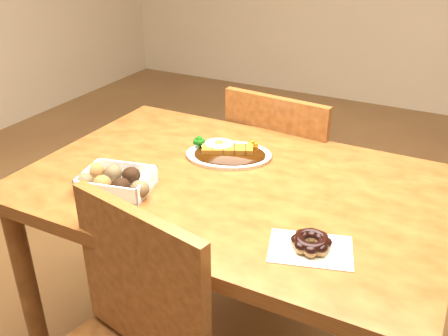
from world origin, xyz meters
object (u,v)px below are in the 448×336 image
at_px(chair_far, 286,182).
at_px(pon_de_ring, 311,243).
at_px(table, 233,210).
at_px(katsu_curry_plate, 227,152).
at_px(donut_box, 115,181).

relative_size(chair_far, pon_de_ring, 3.97).
bearing_deg(pon_de_ring, table, 144.85).
relative_size(katsu_curry_plate, pon_de_ring, 1.44).
bearing_deg(pon_de_ring, donut_box, 178.05).
bearing_deg(pon_de_ring, katsu_curry_plate, 138.33).
bearing_deg(chair_far, donut_box, 77.05).
distance_m(table, katsu_curry_plate, 0.20).
xyz_separation_m(table, donut_box, (-0.27, -0.19, 0.13)).
bearing_deg(katsu_curry_plate, pon_de_ring, -41.67).
bearing_deg(pon_de_ring, chair_far, 113.90).
xyz_separation_m(table, pon_de_ring, (0.30, -0.21, 0.12)).
xyz_separation_m(chair_far, donut_box, (-0.24, -0.73, 0.30)).
xyz_separation_m(katsu_curry_plate, pon_de_ring, (0.39, -0.35, 0.01)).
distance_m(table, donut_box, 0.36).
relative_size(table, donut_box, 5.26).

